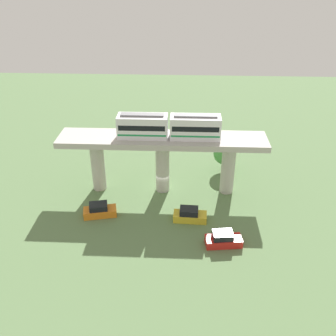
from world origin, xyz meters
The scene contains 7 objects.
ground_plane centered at (0.00, 0.00, 0.00)m, with size 120.00×120.00×0.00m, color #5B7A4C.
viaduct centered at (0.00, 0.00, 6.21)m, with size 5.20×28.00×8.32m.
train centered at (0.00, -0.88, 9.86)m, with size 2.64×13.55×3.24m.
parked_car_orange centered at (-6.55, 7.79, 0.74)m, with size 2.65×4.49×1.76m.
parked_car_yellow centered at (-7.04, -3.85, 0.74)m, with size 2.00×4.28×1.76m.
parked_car_red centered at (-11.58, -7.72, 0.74)m, with size 2.30×4.39×1.76m.
tree_near_viaduct centered at (5.90, -9.19, 3.01)m, with size 3.41×3.41×4.73m.
Camera 1 is at (-45.89, -2.86, 29.50)m, focal length 40.38 mm.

